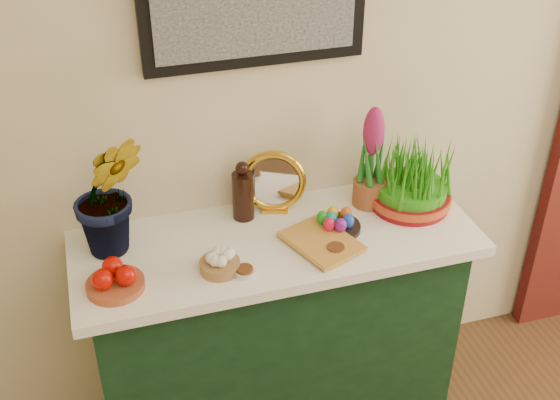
# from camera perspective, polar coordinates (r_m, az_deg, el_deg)

# --- Properties ---
(sideboard) EXTENTS (1.30, 0.45, 0.85)m
(sideboard) POSITION_cam_1_polar(r_m,az_deg,el_deg) (2.72, -0.31, -10.94)
(sideboard) COLOR #14371B
(sideboard) RESTS_ON ground
(tablecloth) EXTENTS (1.40, 0.55, 0.04)m
(tablecloth) POSITION_cam_1_polar(r_m,az_deg,el_deg) (2.44, -0.34, -3.35)
(tablecloth) COLOR white
(tablecloth) RESTS_ON sideboard
(hyacinth_green) EXTENTS (0.30, 0.25, 0.57)m
(hyacinth_green) POSITION_cam_1_polar(r_m,az_deg,el_deg) (2.28, -13.94, 1.95)
(hyacinth_green) COLOR #1F6F20
(hyacinth_green) RESTS_ON tablecloth
(apple_bowl) EXTENTS (0.21, 0.21, 0.09)m
(apple_bowl) POSITION_cam_1_polar(r_m,az_deg,el_deg) (2.24, -13.30, -6.24)
(apple_bowl) COLOR #9F4825
(apple_bowl) RESTS_ON tablecloth
(garlic_basket) EXTENTS (0.17, 0.17, 0.07)m
(garlic_basket) POSITION_cam_1_polar(r_m,az_deg,el_deg) (2.27, -4.92, -5.10)
(garlic_basket) COLOR #9F6940
(garlic_basket) RESTS_ON tablecloth
(vinegar_cruet) EXTENTS (0.08, 0.08, 0.23)m
(vinegar_cruet) POSITION_cam_1_polar(r_m,az_deg,el_deg) (2.47, -3.02, 0.54)
(vinegar_cruet) COLOR black
(vinegar_cruet) RESTS_ON tablecloth
(mirror) EXTENTS (0.24, 0.12, 0.24)m
(mirror) POSITION_cam_1_polar(r_m,az_deg,el_deg) (2.51, -0.52, 1.46)
(mirror) COLOR gold
(mirror) RESTS_ON tablecloth
(book) EXTENTS (0.25, 0.30, 0.03)m
(book) POSITION_cam_1_polar(r_m,az_deg,el_deg) (2.33, 1.60, -4.21)
(book) COLOR #C48732
(book) RESTS_ON tablecloth
(spice_dish_left) EXTENTS (0.07, 0.07, 0.03)m
(spice_dish_left) POSITION_cam_1_polar(r_m,az_deg,el_deg) (2.25, -2.89, -5.83)
(spice_dish_left) COLOR silver
(spice_dish_left) RESTS_ON tablecloth
(spice_dish_right) EXTENTS (0.07, 0.07, 0.03)m
(spice_dish_right) POSITION_cam_1_polar(r_m,az_deg,el_deg) (2.35, 4.54, -4.09)
(spice_dish_right) COLOR silver
(spice_dish_right) RESTS_ON tablecloth
(egg_plate) EXTENTS (0.20, 0.20, 0.07)m
(egg_plate) POSITION_cam_1_polar(r_m,az_deg,el_deg) (2.45, 4.55, -1.85)
(egg_plate) COLOR black
(egg_plate) RESTS_ON tablecloth
(hyacinth_pink) EXTENTS (0.12, 0.12, 0.39)m
(hyacinth_pink) POSITION_cam_1_polar(r_m,az_deg,el_deg) (2.53, 7.43, 3.08)
(hyacinth_pink) COLOR brown
(hyacinth_pink) RESTS_ON tablecloth
(wheatgrass_sabzeh) EXTENTS (0.30, 0.30, 0.24)m
(wheatgrass_sabzeh) POSITION_cam_1_polar(r_m,az_deg,el_deg) (2.58, 10.66, 1.58)
(wheatgrass_sabzeh) COLOR maroon
(wheatgrass_sabzeh) RESTS_ON tablecloth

